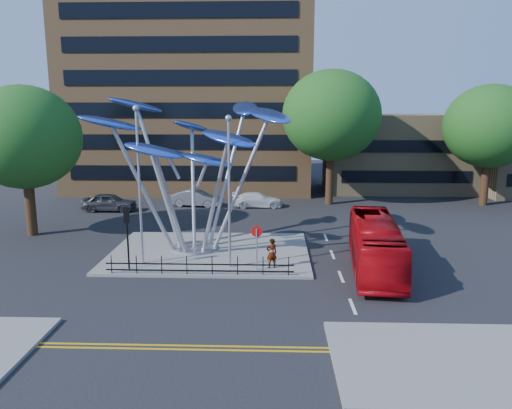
{
  "coord_description": "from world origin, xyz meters",
  "views": [
    {
      "loc": [
        2.88,
        -23.34,
        8.92
      ],
      "look_at": [
        1.91,
        4.0,
        3.48
      ],
      "focal_mm": 35.0,
      "sensor_mm": 36.0,
      "label": 1
    }
  ],
  "objects_px": {
    "street_lamp_right": "(229,178)",
    "no_entry_sign_island": "(257,240)",
    "tree_right": "(331,116)",
    "tree_far": "(490,126)",
    "red_bus": "(375,245)",
    "parked_car_right": "(257,200)",
    "traffic_light_island": "(127,225)",
    "parked_car_left": "(109,202)",
    "parked_car_mid": "(196,198)",
    "leaf_sculpture": "(192,140)",
    "tree_left": "(24,138)",
    "street_lamp_left": "(139,172)",
    "pedestrian": "(272,253)"
  },
  "relations": [
    {
      "from": "pedestrian",
      "to": "parked_car_right",
      "type": "distance_m",
      "value": 17.49
    },
    {
      "from": "street_lamp_left",
      "to": "no_entry_sign_island",
      "type": "distance_m",
      "value": 7.47
    },
    {
      "from": "tree_right",
      "to": "traffic_light_island",
      "type": "relative_size",
      "value": 3.54
    },
    {
      "from": "tree_right",
      "to": "tree_far",
      "type": "bearing_deg",
      "value": 0.0
    },
    {
      "from": "no_entry_sign_island",
      "to": "red_bus",
      "type": "xyz_separation_m",
      "value": [
        6.5,
        0.88,
        -0.42
      ]
    },
    {
      "from": "tree_far",
      "to": "street_lamp_left",
      "type": "bearing_deg",
      "value": -145.08
    },
    {
      "from": "street_lamp_left",
      "to": "street_lamp_right",
      "type": "xyz_separation_m",
      "value": [
        5.0,
        -0.5,
        -0.26
      ]
    },
    {
      "from": "traffic_light_island",
      "to": "street_lamp_left",
      "type": "bearing_deg",
      "value": 63.43
    },
    {
      "from": "tree_right",
      "to": "parked_car_mid",
      "type": "distance_m",
      "value": 14.17
    },
    {
      "from": "parked_car_left",
      "to": "pedestrian",
      "type": "bearing_deg",
      "value": -137.14
    },
    {
      "from": "tree_far",
      "to": "parked_car_right",
      "type": "bearing_deg",
      "value": -175.35
    },
    {
      "from": "tree_right",
      "to": "street_lamp_right",
      "type": "distance_m",
      "value": 20.64
    },
    {
      "from": "red_bus",
      "to": "parked_car_mid",
      "type": "xyz_separation_m",
      "value": [
        -12.54,
        17.11,
        -0.66
      ]
    },
    {
      "from": "tree_left",
      "to": "no_entry_sign_island",
      "type": "height_order",
      "value": "tree_left"
    },
    {
      "from": "street_lamp_left",
      "to": "parked_car_mid",
      "type": "bearing_deg",
      "value": 88.47
    },
    {
      "from": "street_lamp_left",
      "to": "no_entry_sign_island",
      "type": "bearing_deg",
      "value": -8.61
    },
    {
      "from": "tree_left",
      "to": "parked_car_right",
      "type": "distance_m",
      "value": 19.58
    },
    {
      "from": "tree_left",
      "to": "tree_far",
      "type": "xyz_separation_m",
      "value": [
        36.0,
        12.0,
        0.31
      ]
    },
    {
      "from": "leaf_sculpture",
      "to": "street_lamp_right",
      "type": "bearing_deg",
      "value": -55.09
    },
    {
      "from": "traffic_light_island",
      "to": "leaf_sculpture",
      "type": "bearing_deg",
      "value": 54.96
    },
    {
      "from": "no_entry_sign_island",
      "to": "parked_car_mid",
      "type": "distance_m",
      "value": 19.01
    },
    {
      "from": "street_lamp_left",
      "to": "parked_car_mid",
      "type": "relative_size",
      "value": 1.98
    },
    {
      "from": "leaf_sculpture",
      "to": "no_entry_sign_island",
      "type": "height_order",
      "value": "leaf_sculpture"
    },
    {
      "from": "red_bus",
      "to": "no_entry_sign_island",
      "type": "bearing_deg",
      "value": -166.37
    },
    {
      "from": "tree_far",
      "to": "red_bus",
      "type": "height_order",
      "value": "tree_far"
    },
    {
      "from": "traffic_light_island",
      "to": "red_bus",
      "type": "relative_size",
      "value": 0.34
    },
    {
      "from": "traffic_light_island",
      "to": "red_bus",
      "type": "height_order",
      "value": "traffic_light_island"
    },
    {
      "from": "red_bus",
      "to": "parked_car_right",
      "type": "height_order",
      "value": "red_bus"
    },
    {
      "from": "parked_car_left",
      "to": "parked_car_mid",
      "type": "xyz_separation_m",
      "value": [
        7.15,
        2.36,
        -0.05
      ]
    },
    {
      "from": "parked_car_left",
      "to": "parked_car_mid",
      "type": "bearing_deg",
      "value": -71.39
    },
    {
      "from": "traffic_light_island",
      "to": "parked_car_left",
      "type": "height_order",
      "value": "traffic_light_island"
    },
    {
      "from": "tree_left",
      "to": "red_bus",
      "type": "bearing_deg",
      "value": -16.37
    },
    {
      "from": "street_lamp_right",
      "to": "no_entry_sign_island",
      "type": "bearing_deg",
      "value": -17.87
    },
    {
      "from": "traffic_light_island",
      "to": "pedestrian",
      "type": "bearing_deg",
      "value": 2.87
    },
    {
      "from": "tree_left",
      "to": "pedestrian",
      "type": "height_order",
      "value": "tree_left"
    },
    {
      "from": "street_lamp_left",
      "to": "red_bus",
      "type": "height_order",
      "value": "street_lamp_left"
    },
    {
      "from": "street_lamp_left",
      "to": "street_lamp_right",
      "type": "distance_m",
      "value": 5.03
    },
    {
      "from": "parked_car_left",
      "to": "traffic_light_island",
      "type": "bearing_deg",
      "value": -158.09
    },
    {
      "from": "no_entry_sign_island",
      "to": "parked_car_right",
      "type": "bearing_deg",
      "value": 91.76
    },
    {
      "from": "traffic_light_island",
      "to": "parked_car_right",
      "type": "height_order",
      "value": "traffic_light_island"
    },
    {
      "from": "street_lamp_right",
      "to": "leaf_sculpture",
      "type": "bearing_deg",
      "value": 124.91
    },
    {
      "from": "leaf_sculpture",
      "to": "no_entry_sign_island",
      "type": "relative_size",
      "value": 5.19
    },
    {
      "from": "tree_far",
      "to": "parked_car_left",
      "type": "distance_m",
      "value": 34.01
    },
    {
      "from": "parked_car_mid",
      "to": "street_lamp_right",
      "type": "bearing_deg",
      "value": -156.15
    },
    {
      "from": "tree_left",
      "to": "street_lamp_right",
      "type": "height_order",
      "value": "tree_left"
    },
    {
      "from": "tree_left",
      "to": "street_lamp_right",
      "type": "bearing_deg",
      "value": -25.77
    },
    {
      "from": "pedestrian",
      "to": "parked_car_mid",
      "type": "distance_m",
      "value": 18.9
    },
    {
      "from": "tree_left",
      "to": "street_lamp_right",
      "type": "relative_size",
      "value": 1.24
    },
    {
      "from": "no_entry_sign_island",
      "to": "parked_car_left",
      "type": "bearing_deg",
      "value": 130.18
    },
    {
      "from": "tree_right",
      "to": "parked_car_right",
      "type": "height_order",
      "value": "tree_right"
    }
  ]
}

